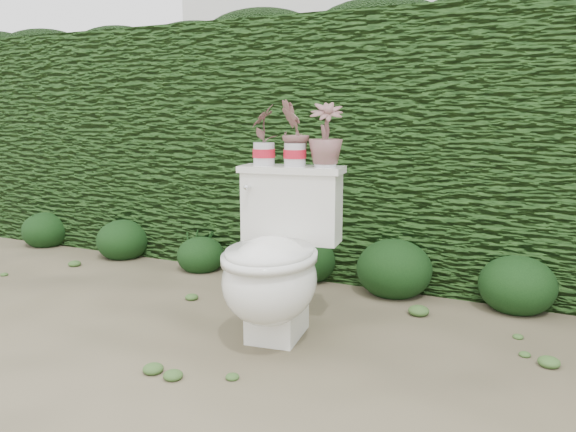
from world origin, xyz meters
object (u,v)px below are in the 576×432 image
at_px(potted_plant_left, 264,137).
at_px(potted_plant_right, 326,136).
at_px(potted_plant_center, 295,135).
at_px(toilet, 276,263).

bearing_deg(potted_plant_left, potted_plant_right, 91.46).
distance_m(potted_plant_left, potted_plant_center, 0.16).
xyz_separation_m(potted_plant_center, potted_plant_right, (0.15, 0.02, -0.01)).
relative_size(potted_plant_center, potted_plant_right, 1.04).
xyz_separation_m(potted_plant_left, potted_plant_right, (0.30, 0.04, 0.00)).
height_order(potted_plant_center, potted_plant_right, potted_plant_center).
bearing_deg(potted_plant_center, potted_plant_left, -96.16).
distance_m(toilet, potted_plant_right, 0.63).
xyz_separation_m(toilet, potted_plant_left, (-0.17, 0.22, 0.56)).
height_order(potted_plant_left, potted_plant_right, potted_plant_right).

